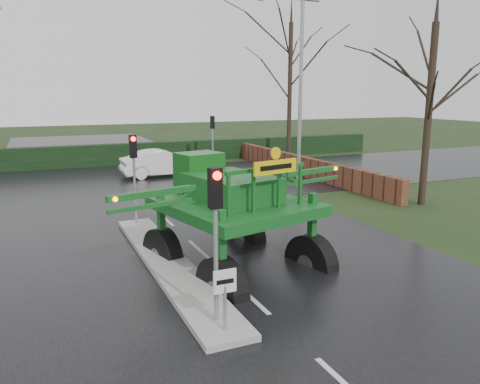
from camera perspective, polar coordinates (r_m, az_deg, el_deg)
name	(u,v)px	position (r m, az deg, el deg)	size (l,w,h in m)	color
ground	(251,298)	(11.95, 1.34, -12.84)	(140.00, 140.00, 0.00)	black
road_main	(155,209)	(20.96, -10.37, -2.08)	(14.00, 80.00, 0.02)	black
road_cross	(129,185)	(26.70, -13.41, 0.80)	(80.00, 12.00, 0.02)	black
median_island	(168,263)	(14.13, -8.77, -8.61)	(1.20, 10.00, 0.16)	gray
hedge_row	(107,155)	(34.40, -15.95, 4.36)	(44.00, 0.90, 1.50)	black
brick_wall	(293,164)	(30.25, 6.49, 3.47)	(0.40, 20.00, 1.20)	#592D1E
keep_left_sign	(225,290)	(9.79, -1.86, -11.87)	(0.50, 0.07, 1.35)	gray
traffic_signal_near	(216,212)	(9.72, -3.00, -2.48)	(0.26, 0.33, 3.52)	gray
traffic_signal_mid	(134,160)	(17.79, -12.84, 3.82)	(0.26, 0.33, 3.52)	gray
traffic_signal_far	(212,130)	(31.93, -3.38, 7.56)	(0.26, 0.33, 3.52)	gray
street_light_right	(296,74)	(25.33, 6.83, 14.07)	(3.85, 0.30, 10.00)	gray
tree_right_near	(431,89)	(22.59, 22.21, 11.55)	(5.60, 5.60, 9.64)	black
tree_right_far	(290,73)	(35.54, 6.13, 14.26)	(7.00, 7.00, 12.05)	black
crop_sprayer	(216,209)	(11.84, -2.92, -2.06)	(7.95, 5.78, 4.54)	black
white_sedan	(163,176)	(29.21, -9.42, 1.89)	(1.73, 4.96, 1.63)	white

